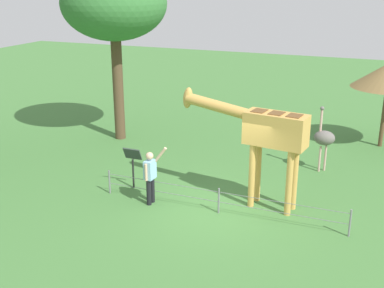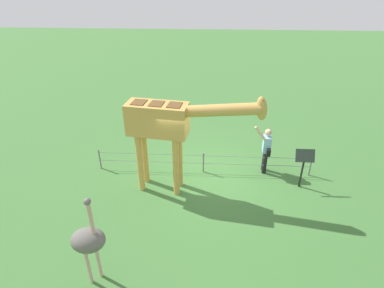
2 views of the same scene
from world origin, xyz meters
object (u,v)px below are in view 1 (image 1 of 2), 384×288
(visitor, at_px, (150,174))
(tree_east, at_px, (114,5))
(giraffe, at_px, (265,132))
(info_sign, at_px, (133,159))
(ostrich, at_px, (324,138))

(visitor, xyz_separation_m, tree_east, (3.91, -5.01, 4.38))
(giraffe, height_order, info_sign, giraffe)
(visitor, height_order, tree_east, tree_east)
(visitor, bearing_deg, info_sign, -38.03)
(tree_east, bearing_deg, visitor, 127.95)
(visitor, height_order, info_sign, visitor)
(giraffe, bearing_deg, info_sign, 4.52)
(ostrich, bearing_deg, tree_east, -4.06)
(visitor, relative_size, tree_east, 0.26)
(ostrich, relative_size, info_sign, 1.70)
(tree_east, distance_m, info_sign, 6.71)
(ostrich, relative_size, tree_east, 0.33)
(tree_east, height_order, info_sign, tree_east)
(visitor, distance_m, ostrich, 6.14)
(ostrich, height_order, info_sign, ostrich)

